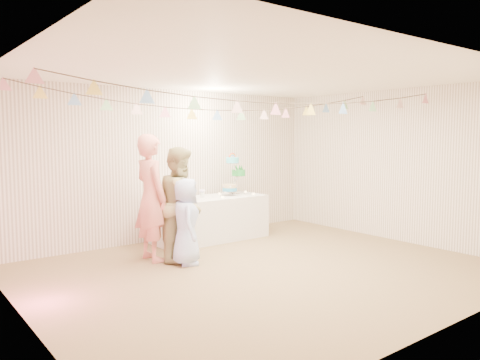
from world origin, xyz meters
TOP-DOWN VIEW (x-y plane):
  - floor at (0.00, 0.00)m, footprint 6.00×6.00m
  - ceiling at (0.00, 0.00)m, footprint 6.00×6.00m
  - back_wall at (0.00, 2.50)m, footprint 6.00×6.00m
  - front_wall at (0.00, -2.50)m, footprint 6.00×6.00m
  - left_wall at (-3.00, 0.00)m, footprint 5.00×5.00m
  - right_wall at (3.00, 0.00)m, footprint 5.00×5.00m
  - table at (0.46, 1.98)m, footprint 1.99×0.80m
  - cake_stand at (1.01, 2.03)m, footprint 0.63×0.37m
  - cake_bottom at (0.86, 1.97)m, footprint 0.31×0.31m
  - cake_middle at (1.19, 2.12)m, footprint 0.27×0.27m
  - cake_top_tier at (0.95, 2.00)m, footprint 0.25×0.25m
  - platter at (-0.16, 1.93)m, footprint 0.30×0.30m
  - posy at (0.33, 2.03)m, footprint 0.13×0.13m
  - person_adult_a at (-0.96, 1.40)m, footprint 0.44×0.67m
  - person_adult_b at (-0.60, 1.16)m, footprint 0.99×1.01m
  - person_child at (-0.69, 0.89)m, footprint 0.60×0.70m
  - bunting_back at (0.00, 1.10)m, footprint 5.60×1.10m
  - bunting_front at (0.00, -0.20)m, footprint 5.60×0.90m
  - tealight_0 at (-0.34, 1.83)m, footprint 0.04×0.04m
  - tealight_1 at (0.11, 2.16)m, footprint 0.04×0.04m
  - tealight_2 at (0.56, 1.76)m, footprint 0.04×0.04m
  - tealight_3 at (0.81, 2.20)m, footprint 0.04×0.04m
  - tealight_4 at (1.28, 1.80)m, footprint 0.04×0.04m
  - tealight_5 at (1.36, 2.13)m, footprint 0.04×0.04m

SIDE VIEW (x-z plane):
  - floor at x=0.00m, z-range 0.00..0.00m
  - table at x=0.46m, z-range 0.00..0.75m
  - person_child at x=-0.69m, z-range 0.00..1.22m
  - platter at x=-0.16m, z-range 0.75..0.77m
  - tealight_0 at x=-0.34m, z-range 0.75..0.78m
  - tealight_1 at x=0.11m, z-range 0.75..0.78m
  - tealight_2 at x=0.56m, z-range 0.75..0.78m
  - tealight_3 at x=0.81m, z-range 0.75..0.78m
  - tealight_4 at x=1.28m, z-range 0.75..0.78m
  - tealight_5 at x=1.36m, z-range 0.75..0.78m
  - posy at x=0.33m, z-range 0.75..0.89m
  - person_adult_b at x=-0.60m, z-range 0.00..1.65m
  - cake_bottom at x=0.86m, z-range 0.76..0.91m
  - person_adult_a at x=-0.96m, z-range 0.00..1.83m
  - cake_stand at x=1.01m, z-range 0.75..1.45m
  - cake_middle at x=1.19m, z-range 1.00..1.22m
  - back_wall at x=0.00m, z-range 1.30..1.30m
  - front_wall at x=0.00m, z-range 1.30..1.30m
  - left_wall at x=-3.00m, z-range 1.30..1.30m
  - right_wall at x=3.00m, z-range 1.30..1.30m
  - cake_top_tier at x=0.95m, z-range 1.28..1.47m
  - bunting_front at x=0.00m, z-range 2.14..2.50m
  - bunting_back at x=0.00m, z-range 2.15..2.55m
  - ceiling at x=0.00m, z-range 2.60..2.60m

